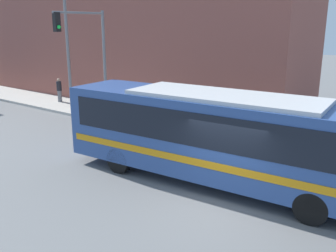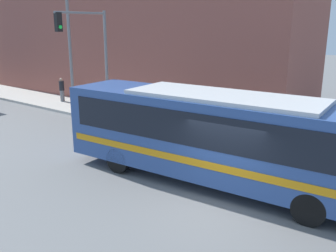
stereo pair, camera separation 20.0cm
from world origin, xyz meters
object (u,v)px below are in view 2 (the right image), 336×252
Objects in this scene: city_bus at (222,134)px; street_lamp at (66,44)px; parking_meter at (140,108)px; traffic_light_pole at (91,47)px; pedestrian_near_corner at (62,90)px; pedestrian_mid_block at (172,107)px; fire_hydrant at (221,133)px.

city_bus is 1.75× the size of street_lamp.
parking_meter is (3.85, 7.01, -0.78)m from city_bus.
pedestrian_near_corner is (2.20, 5.67, -3.15)m from traffic_light_pole.
pedestrian_mid_block is at bearing 45.28° from city_bus.
pedestrian_mid_block is at bearing -90.72° from pedestrian_near_corner.
street_lamp reaches higher than fire_hydrant.
traffic_light_pole reaches higher than parking_meter.
fire_hydrant is at bearing 25.19° from city_bus.
pedestrian_mid_block is at bearing -61.26° from traffic_light_pole.
city_bus is 8.04m from parking_meter.
street_lamp reaches higher than traffic_light_pole.
pedestrian_mid_block is (1.17, 3.65, 0.47)m from fire_hydrant.
parking_meter is 0.19× the size of street_lamp.
traffic_light_pole is 4.12m from parking_meter.
street_lamp is at bearing 69.68° from city_bus.
fire_hydrant is at bearing -107.76° from pedestrian_mid_block.
traffic_light_pole is 0.87× the size of street_lamp.
city_bus reaches higher than pedestrian_mid_block.
parking_meter is 6.54m from street_lamp.
parking_meter is 8.33m from pedestrian_near_corner.
parking_meter is at bearing 133.34° from pedestrian_mid_block.
city_bus is at bearing -151.07° from fire_hydrant.
street_lamp is 4.26m from pedestrian_near_corner.
pedestrian_near_corner is 0.94× the size of pedestrian_mid_block.
city_bus reaches higher than parking_meter.
traffic_light_pole is at bearing -105.16° from street_lamp.
parking_meter is (0.91, -2.56, -3.10)m from traffic_light_pole.
pedestrian_mid_block is (2.08, -3.79, -3.10)m from traffic_light_pole.
fire_hydrant is 8.30m from traffic_light_pole.
pedestrian_mid_block is (1.22, -6.98, -3.14)m from street_lamp.
fire_hydrant is 0.49× the size of pedestrian_near_corner.
street_lamp reaches higher than pedestrian_near_corner.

